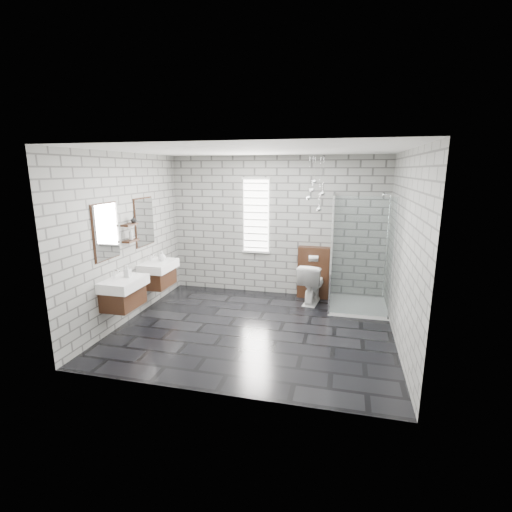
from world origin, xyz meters
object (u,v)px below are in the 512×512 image
at_px(cistern_panel, 313,272).
at_px(shower_enclosure, 353,283).
at_px(vanity_left, 121,284).
at_px(vanity_right, 157,267).
at_px(toilet, 312,283).

xyz_separation_m(cistern_panel, shower_enclosure, (0.74, -0.52, 0.00)).
distance_m(vanity_left, vanity_right, 1.08).
xyz_separation_m(vanity_left, toilet, (2.67, 1.99, -0.38)).
distance_m(shower_enclosure, toilet, 0.78).
bearing_deg(cistern_panel, shower_enclosure, -34.94).
height_order(cistern_panel, toilet, cistern_panel).
xyz_separation_m(shower_enclosure, toilet, (-0.74, 0.23, -0.13)).
relative_size(vanity_right, cistern_panel, 1.57).
relative_size(vanity_left, shower_enclosure, 0.77).
height_order(vanity_left, toilet, vanity_left).
distance_m(vanity_right, shower_enclosure, 3.49).
distance_m(vanity_left, toilet, 3.35).
bearing_deg(vanity_left, vanity_right, 90.00).
xyz_separation_m(vanity_right, cistern_panel, (2.67, 1.20, -0.26)).
relative_size(vanity_right, shower_enclosure, 0.77).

